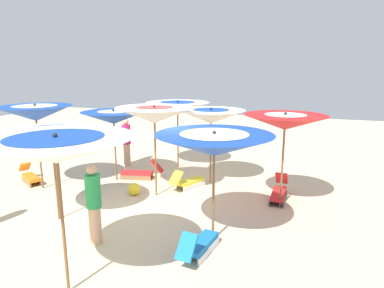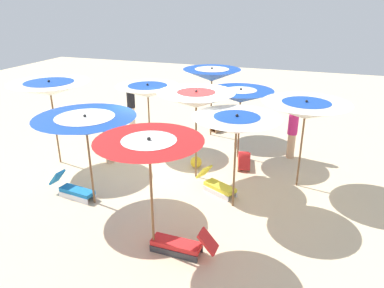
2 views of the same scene
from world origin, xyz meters
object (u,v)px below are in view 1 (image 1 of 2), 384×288
Objects in this scene: beach_umbrella_1 at (214,144)px; lounger_1 at (279,192)px; beach_umbrella_6 at (36,113)px; lounger_3 at (188,182)px; beach_ball at (134,189)px; beach_umbrella_7 at (114,118)px; beachgoer_1 at (94,203)px; beachgoer_2 at (127,141)px; beach_umbrella_0 at (56,150)px; beach_umbrella_3 at (52,137)px; beach_umbrella_4 at (154,115)px; lounger_4 at (30,176)px; beach_umbrella_5 at (211,116)px; beach_umbrella_8 at (178,108)px; lounger_0 at (200,245)px; beach_umbrella_2 at (285,122)px; lounger_2 at (140,172)px.

beach_umbrella_1 is 3.40m from lounger_1.
beach_umbrella_6 is 2.07× the size of lounger_3.
beach_umbrella_1 is 6.76× the size of beach_ball.
beach_umbrella_7 reaches higher than beachgoer_1.
beach_umbrella_6 is 1.46× the size of beachgoer_2.
beach_umbrella_0 is at bearing -27.62° from lounger_1.
beachgoer_1 is at bearing 21.70° from beach_umbrella_1.
lounger_3 is (-2.39, 0.01, -1.76)m from beach_umbrella_7.
beach_umbrella_0 is 2.88m from beach_umbrella_3.
beach_umbrella_1 is at bearing 145.12° from beach_umbrella_7.
beachgoer_2 is (2.24, -2.37, -1.35)m from beach_umbrella_4.
beach_umbrella_3 is 1.78× the size of lounger_4.
beachgoer_2 is at bearing -16.89° from beach_umbrella_5.
beach_umbrella_8 reaches higher than lounger_1.
beach_umbrella_0 is 2.89m from beach_umbrella_1.
lounger_0 is 6.56m from beachgoer_2.
lounger_0 is (-1.62, -1.68, -2.09)m from beach_umbrella_0.
lounger_0 is at bearing 138.65° from beach_umbrella_7.
beach_umbrella_1 is 5.67m from beach_umbrella_6.
beach_umbrella_2 is (-2.86, -4.46, -0.12)m from beach_umbrella_0.
beach_umbrella_3 reaches higher than beachgoer_2.
lounger_0 is (-2.48, 5.25, -1.89)m from beach_umbrella_8.
lounger_1 is at bearing -111.81° from beach_umbrella_1.
beach_umbrella_8 is at bearing -41.21° from beach_umbrella_5.
beach_umbrella_2 is at bearing 152.77° from beach_umbrella_5.
beachgoer_2 is (1.83, 0.35, -1.21)m from beach_umbrella_8.
beachgoer_2 is (5.45, -1.59, 0.68)m from lounger_1.
lounger_3 reaches higher than beach_ball.
lounger_1 is (-4.95, 0.02, -1.76)m from beach_umbrella_7.
beach_umbrella_2 is 0.98× the size of beach_umbrella_6.
beachgoer_2 is (1.16, -1.23, 0.67)m from lounger_2.
beach_umbrella_7 is at bearing -88.90° from lounger_1.
lounger_0 is at bearing 10.24° from lounger_4.
beach_umbrella_6 is 1.84× the size of lounger_1.
lounger_2 reaches higher than beach_ball.
beach_umbrella_7 is at bearing 55.40° from lounger_4.
beach_umbrella_1 is 4.73m from beach_umbrella_7.
beach_umbrella_4 is at bearing 128.46° from beachgoer_1.
beach_umbrella_5 is 2.99m from beach_ball.
lounger_0 is at bearing 129.10° from beach_umbrella_4.
lounger_0 reaches higher than lounger_3.
beach_umbrella_4 is at bearing 48.96° from beach_umbrella_5.
beach_umbrella_0 is 1.08× the size of beach_umbrella_8.
beachgoer_2 is (-1.84, -2.66, 0.68)m from lounger_4.
beach_umbrella_6 reaches higher than lounger_3.
beachgoer_2 is at bearing -56.99° from beach_ball.
beach_umbrella_8 is at bearing -93.27° from beach_ball.
beach_umbrella_0 is 5.44m from lounger_3.
lounger_4 is 4.78m from beachgoer_1.
beachgoer_1 is (-1.46, 0.65, -1.09)m from beach_umbrella_3.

